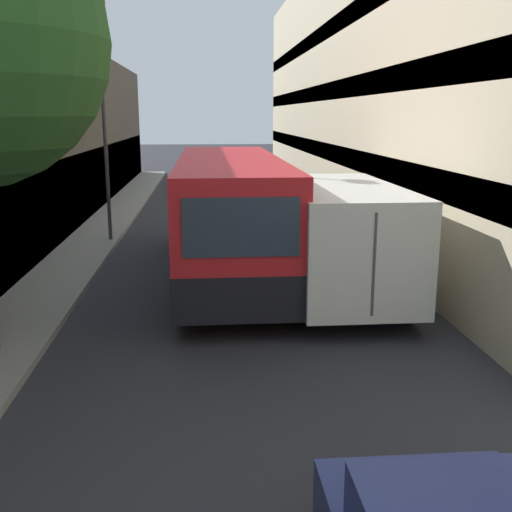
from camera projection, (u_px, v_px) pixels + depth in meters
ground_plane at (236, 282)px, 15.45m from camera, size 150.00×150.00×0.00m
sidewalk_left at (54, 284)px, 15.07m from camera, size 1.77×60.00×0.14m
building_right_apartment at (456, 63)px, 14.64m from camera, size 2.40×60.00×10.95m
bus at (230, 213)px, 15.95m from camera, size 2.62×10.61×3.13m
box_truck at (333, 232)px, 14.39m from camera, size 2.42×7.59×2.69m
street_lamp at (102, 77)px, 18.89m from camera, size 0.36×0.80×7.68m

